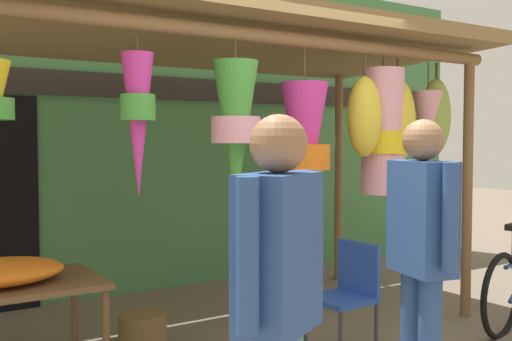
% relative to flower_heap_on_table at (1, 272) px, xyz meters
% --- Properties ---
extents(shop_facade, '(9.71, 0.29, 3.45)m').
position_rel_flower_heap_on_table_xyz_m(shop_facade, '(1.47, 1.99, 0.97)').
color(shop_facade, '#47844C').
rests_on(shop_facade, ground_plane).
extents(market_stall_canopy, '(4.77, 2.25, 2.55)m').
position_rel_flower_heap_on_table_xyz_m(market_stall_canopy, '(1.82, 0.02, 1.36)').
color(market_stall_canopy, brown).
rests_on(market_stall_canopy, ground_plane).
extents(flower_heap_on_table, '(0.82, 0.58, 0.16)m').
position_rel_flower_heap_on_table_xyz_m(flower_heap_on_table, '(0.00, 0.00, 0.00)').
color(flower_heap_on_table, orange).
rests_on(flower_heap_on_table, display_table).
extents(folding_chair, '(0.42, 0.42, 0.84)m').
position_rel_flower_heap_on_table_xyz_m(folding_chair, '(2.24, -0.78, -0.25)').
color(folding_chair, '#2347A8').
rests_on(folding_chair, ground_plane).
extents(wicker_basket_spare, '(0.37, 0.37, 0.27)m').
position_rel_flower_heap_on_table_xyz_m(wicker_basket_spare, '(1.04, 0.20, -0.62)').
color(wicker_basket_spare, brown).
rests_on(wicker_basket_spare, ground_plane).
extents(vendor_in_orange, '(0.31, 0.58, 1.71)m').
position_rel_flower_heap_on_table_xyz_m(vendor_in_orange, '(1.90, -1.76, 0.26)').
color(vendor_in_orange, '#2D5193').
rests_on(vendor_in_orange, ground_plane).
extents(customer_foreground, '(0.53, 0.39, 1.70)m').
position_rel_flower_heap_on_table_xyz_m(customer_foreground, '(0.63, -2.15, 0.25)').
color(customer_foreground, '#4C8E7A').
rests_on(customer_foreground, ground_plane).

